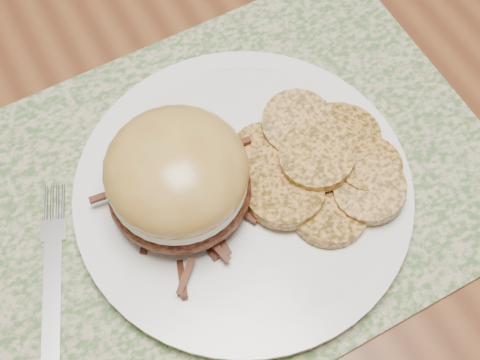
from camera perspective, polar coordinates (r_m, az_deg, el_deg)
name	(u,v)px	position (r m, az deg, el deg)	size (l,w,h in m)	color
placemat	(228,186)	(0.56, -1.02, -0.55)	(0.45, 0.33, 0.00)	#416333
dinner_plate	(243,192)	(0.55, 0.28, -1.03)	(0.26, 0.26, 0.02)	white
pork_sandwich	(178,179)	(0.50, -5.35, 0.11)	(0.14, 0.14, 0.08)	black
roasted_potatoes	(320,165)	(0.54, 6.88, 1.28)	(0.16, 0.15, 0.03)	#B77C35
fork	(53,282)	(0.54, -15.69, -8.34)	(0.08, 0.16, 0.00)	silver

